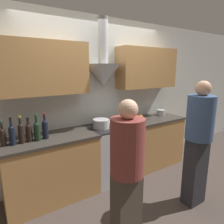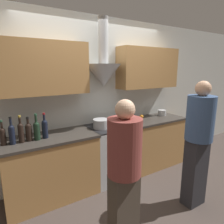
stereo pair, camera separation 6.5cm
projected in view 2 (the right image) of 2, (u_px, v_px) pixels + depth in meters
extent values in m
plane|color=#423833|center=(121.00, 188.00, 3.07)|extent=(12.00, 12.00, 0.00)
cube|color=silver|center=(98.00, 99.00, 3.36)|extent=(8.40, 0.06, 2.60)
cone|color=#B7BABC|center=(104.00, 75.00, 3.12)|extent=(0.55, 0.55, 0.35)
cylinder|color=#B7BABC|center=(103.00, 41.00, 3.01)|extent=(0.15, 0.15, 0.69)
cube|color=#B27F47|center=(41.00, 68.00, 2.61)|extent=(1.23, 0.32, 0.70)
cube|color=#B27F47|center=(148.00, 68.00, 3.58)|extent=(1.20, 0.32, 0.70)
cube|color=#B27F47|center=(51.00, 168.00, 2.78)|extent=(1.23, 0.60, 0.86)
cube|color=#38332D|center=(49.00, 138.00, 2.69)|extent=(1.26, 0.62, 0.03)
cube|color=#B27F47|center=(151.00, 143.00, 3.75)|extent=(1.20, 0.60, 0.86)
cube|color=#38332D|center=(152.00, 119.00, 3.65)|extent=(1.22, 0.62, 0.03)
cube|color=#B7BABC|center=(109.00, 153.00, 3.27)|extent=(0.64, 0.60, 0.88)
cube|color=black|center=(119.00, 162.00, 3.03)|extent=(0.45, 0.01, 0.39)
cube|color=black|center=(109.00, 127.00, 3.17)|extent=(0.64, 0.60, 0.02)
cube|color=#B7BABC|center=(100.00, 126.00, 3.41)|extent=(0.64, 0.06, 0.10)
cylinder|color=black|center=(3.00, 138.00, 2.37)|extent=(0.07, 0.07, 0.18)
sphere|color=black|center=(2.00, 131.00, 2.36)|extent=(0.07, 0.07, 0.07)
cylinder|color=black|center=(1.00, 126.00, 2.34)|extent=(0.03, 0.03, 0.09)
cylinder|color=#234C33|center=(1.00, 121.00, 2.33)|extent=(0.03, 0.03, 0.02)
cylinder|color=black|center=(12.00, 136.00, 2.40)|extent=(0.07, 0.07, 0.21)
sphere|color=black|center=(11.00, 128.00, 2.38)|extent=(0.07, 0.07, 0.07)
cylinder|color=black|center=(11.00, 123.00, 2.36)|extent=(0.03, 0.03, 0.10)
cylinder|color=black|center=(10.00, 118.00, 2.35)|extent=(0.03, 0.03, 0.02)
cylinder|color=black|center=(21.00, 134.00, 2.46)|extent=(0.07, 0.07, 0.21)
sphere|color=black|center=(20.00, 126.00, 2.43)|extent=(0.07, 0.07, 0.07)
cylinder|color=black|center=(20.00, 121.00, 2.42)|extent=(0.03, 0.03, 0.09)
cylinder|color=gold|center=(19.00, 116.00, 2.41)|extent=(0.03, 0.03, 0.02)
cylinder|color=black|center=(29.00, 134.00, 2.51)|extent=(0.08, 0.08, 0.19)
sphere|color=black|center=(28.00, 126.00, 2.49)|extent=(0.07, 0.07, 0.07)
cylinder|color=black|center=(28.00, 122.00, 2.48)|extent=(0.03, 0.03, 0.08)
cylinder|color=black|center=(27.00, 118.00, 2.47)|extent=(0.03, 0.03, 0.02)
cylinder|color=black|center=(37.00, 132.00, 2.55)|extent=(0.08, 0.08, 0.20)
sphere|color=black|center=(36.00, 125.00, 2.53)|extent=(0.08, 0.08, 0.08)
cylinder|color=black|center=(36.00, 119.00, 2.51)|extent=(0.03, 0.03, 0.11)
cylinder|color=#234C33|center=(35.00, 115.00, 2.50)|extent=(0.03, 0.03, 0.02)
cylinder|color=black|center=(45.00, 130.00, 2.62)|extent=(0.08, 0.08, 0.21)
sphere|color=black|center=(44.00, 123.00, 2.59)|extent=(0.07, 0.07, 0.07)
cylinder|color=black|center=(44.00, 118.00, 2.58)|extent=(0.03, 0.03, 0.09)
cylinder|color=maroon|center=(44.00, 114.00, 2.57)|extent=(0.03, 0.03, 0.02)
cylinder|color=#B7BABC|center=(101.00, 124.00, 3.06)|extent=(0.25, 0.25, 0.14)
cylinder|color=#B7BABC|center=(116.00, 123.00, 3.26)|extent=(0.30, 0.30, 0.06)
sphere|color=orange|center=(141.00, 117.00, 3.65)|extent=(0.07, 0.07, 0.07)
cylinder|color=#B7BABC|center=(162.00, 113.00, 3.90)|extent=(0.16, 0.16, 0.10)
cube|color=#473D33|center=(124.00, 211.00, 2.00)|extent=(0.28, 0.18, 0.81)
cylinder|color=brown|center=(125.00, 147.00, 1.85)|extent=(0.33, 0.33, 0.55)
sphere|color=#E0B28E|center=(125.00, 109.00, 1.77)|extent=(0.18, 0.18, 0.18)
cube|color=#28282D|center=(195.00, 172.00, 2.63)|extent=(0.29, 0.19, 0.91)
cylinder|color=#38517A|center=(200.00, 118.00, 2.48)|extent=(0.34, 0.34, 0.57)
sphere|color=tan|center=(203.00, 89.00, 2.40)|extent=(0.19, 0.19, 0.19)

